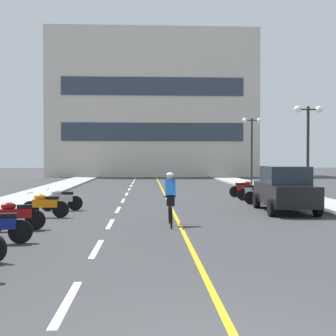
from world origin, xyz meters
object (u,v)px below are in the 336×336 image
at_px(motorcycle_4, 45,205).
at_px(street_lamp_far, 252,136).
at_px(parked_car_near, 285,189).
at_px(motorcycle_6, 263,194).
at_px(motorcycle_8, 244,188).
at_px(street_lamp_mid, 308,130).
at_px(motorcycle_5, 61,199).
at_px(cyclist_rider, 170,198).
at_px(motorcycle_7, 254,191).
at_px(motorcycle_3, 15,215).

bearing_deg(motorcycle_4, street_lamp_far, 56.12).
height_order(parked_car_near, motorcycle_6, parked_car_near).
relative_size(motorcycle_4, motorcycle_8, 1.01).
height_order(street_lamp_mid, street_lamp_far, street_lamp_far).
distance_m(parked_car_near, motorcycle_8, 6.93).
xyz_separation_m(motorcycle_5, motorcycle_6, (8.85, 2.09, 0.00)).
xyz_separation_m(street_lamp_far, parked_car_near, (-2.40, -15.90, -2.89)).
relative_size(street_lamp_mid, motorcycle_4, 2.73).
relative_size(motorcycle_5, motorcycle_6, 1.00).
height_order(parked_car_near, motorcycle_8, parked_car_near).
distance_m(street_lamp_far, motorcycle_6, 13.66).
distance_m(parked_car_near, cyclist_rider, 5.84).
bearing_deg(motorcycle_4, motorcycle_7, 33.79).
relative_size(motorcycle_3, motorcycle_4, 0.97).
bearing_deg(motorcycle_7, motorcycle_3, -135.83).
distance_m(street_lamp_far, cyclist_rider, 20.78).
bearing_deg(motorcycle_5, motorcycle_3, -94.40).
distance_m(motorcycle_3, motorcycle_7, 12.94).
height_order(motorcycle_6, motorcycle_8, same).
distance_m(parked_car_near, motorcycle_6, 2.94).
xyz_separation_m(parked_car_near, motorcycle_8, (-0.13, 6.92, -0.44)).
bearing_deg(street_lamp_far, motorcycle_7, -102.58).
relative_size(street_lamp_far, cyclist_rider, 2.84).
bearing_deg(street_lamp_mid, parked_car_near, -119.19).
bearing_deg(motorcycle_8, street_lamp_mid, -38.63).
xyz_separation_m(street_lamp_mid, motorcycle_8, (-2.76, 2.21, -3.10)).
height_order(parked_car_near, cyclist_rider, parked_car_near).
height_order(street_lamp_mid, motorcycle_8, street_lamp_mid).
xyz_separation_m(parked_car_near, cyclist_rider, (-4.75, -3.39, -0.03)).
relative_size(motorcycle_6, motorcycle_7, 1.00).
height_order(motorcycle_5, cyclist_rider, cyclist_rider).
bearing_deg(motorcycle_7, street_lamp_far, 77.42).
xyz_separation_m(motorcycle_3, motorcycle_5, (0.39, 5.07, 0.00)).
bearing_deg(motorcycle_6, motorcycle_5, -166.71).
bearing_deg(motorcycle_4, parked_car_near, 8.14).
bearing_deg(motorcycle_3, motorcycle_6, 37.77).
xyz_separation_m(parked_car_near, motorcycle_6, (-0.13, 2.90, -0.44)).
xyz_separation_m(motorcycle_3, motorcycle_7, (9.28, 9.02, 0.00)).
xyz_separation_m(parked_car_near, motorcycle_3, (-9.38, -4.26, -0.44)).
relative_size(street_lamp_mid, motorcycle_7, 2.74).
bearing_deg(motorcycle_4, motorcycle_6, 25.01).
xyz_separation_m(parked_car_near, motorcycle_5, (-8.99, 0.81, -0.44)).
height_order(street_lamp_far, motorcycle_5, street_lamp_far).
relative_size(motorcycle_4, motorcycle_5, 1.00).
distance_m(street_lamp_far, motorcycle_7, 11.90).
xyz_separation_m(motorcycle_4, motorcycle_5, (0.17, 2.12, 0.00)).
distance_m(motorcycle_3, motorcycle_8, 14.51).
bearing_deg(street_lamp_mid, cyclist_rider, -132.36).
distance_m(street_lamp_far, motorcycle_5, 19.20).
bearing_deg(motorcycle_4, motorcycle_5, 85.29).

